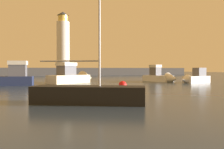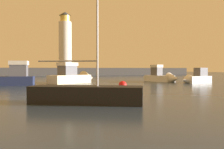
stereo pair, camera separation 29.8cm
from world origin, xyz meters
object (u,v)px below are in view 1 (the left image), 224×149
(sailboat_moored, at_px, (89,94))
(motorboat_2, at_px, (5,78))
(lighthouse, at_px, (63,41))
(motorboat_5, at_px, (162,77))
(motorboat_3, at_px, (74,77))
(mooring_buoy, at_px, (123,85))
(motorboat_0, at_px, (195,78))

(sailboat_moored, bearing_deg, motorboat_2, 106.10)
(lighthouse, relative_size, sailboat_moored, 1.85)
(motorboat_5, bearing_deg, motorboat_3, 173.38)
(lighthouse, height_order, motorboat_5, lighthouse)
(motorboat_2, distance_m, motorboat_3, 9.27)
(motorboat_2, xyz_separation_m, motorboat_5, (22.75, 0.66, -0.21))
(sailboat_moored, bearing_deg, mooring_buoy, 55.35)
(motorboat_3, height_order, sailboat_moored, sailboat_moored)
(motorboat_0, xyz_separation_m, motorboat_5, (-2.58, 4.58, 0.02))
(lighthouse, distance_m, motorboat_3, 40.97)
(lighthouse, height_order, motorboat_2, lighthouse)
(motorboat_3, relative_size, mooring_buoy, 9.75)
(sailboat_moored, bearing_deg, lighthouse, 81.59)
(lighthouse, bearing_deg, motorboat_2, -108.83)
(lighthouse, distance_m, sailboat_moored, 61.68)
(motorboat_5, bearing_deg, motorboat_0, -60.64)
(motorboat_2, height_order, motorboat_3, motorboat_2)
(sailboat_moored, relative_size, mooring_buoy, 11.32)
(lighthouse, xyz_separation_m, motorboat_2, (-14.24, -41.76, -9.49))
(lighthouse, xyz_separation_m, motorboat_5, (8.51, -41.10, -9.70))
(lighthouse, xyz_separation_m, sailboat_moored, (-8.91, -60.22, -9.89))
(motorboat_2, distance_m, mooring_buoy, 14.98)
(mooring_buoy, bearing_deg, motorboat_5, 42.44)
(lighthouse, relative_size, motorboat_3, 2.15)
(motorboat_5, xyz_separation_m, mooring_buoy, (-11.42, -10.44, -0.34))
(motorboat_2, bearing_deg, motorboat_0, -8.79)
(motorboat_3, relative_size, motorboat_5, 1.18)
(motorboat_2, height_order, mooring_buoy, motorboat_2)
(lighthouse, relative_size, motorboat_2, 2.51)
(motorboat_5, relative_size, mooring_buoy, 8.24)
(mooring_buoy, bearing_deg, sailboat_moored, -124.65)
(motorboat_5, height_order, mooring_buoy, motorboat_5)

